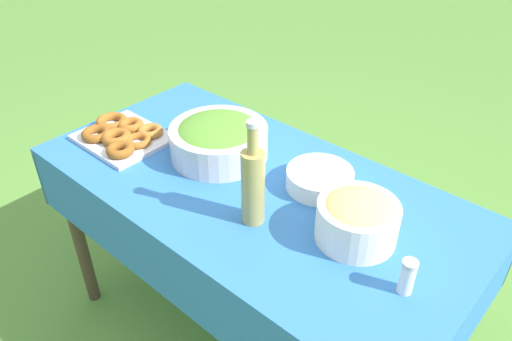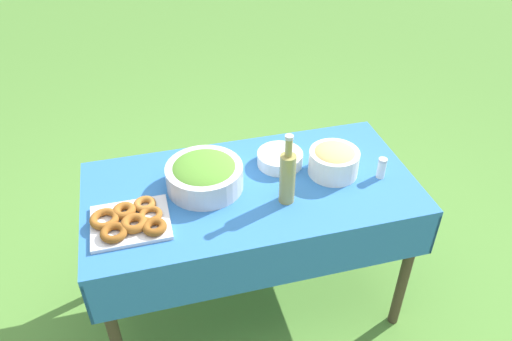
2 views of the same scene
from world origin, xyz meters
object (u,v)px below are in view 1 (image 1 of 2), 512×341
plate_stack (320,179)px  salad_bowl (219,138)px  donut_platter (122,135)px  pasta_bowl (358,217)px  olive_oil_bottle (253,184)px

plate_stack → salad_bowl: bearing=-167.9°
donut_platter → plate_stack: size_ratio=1.59×
pasta_bowl → donut_platter: pasta_bowl is taller
salad_bowl → plate_stack: 0.37m
salad_bowl → plate_stack: salad_bowl is taller
donut_platter → olive_oil_bottle: size_ratio=1.03×
salad_bowl → olive_oil_bottle: (0.31, -0.18, 0.06)m
pasta_bowl → donut_platter: (-0.91, -0.12, -0.05)m
pasta_bowl → olive_oil_bottle: olive_oil_bottle is taller
salad_bowl → olive_oil_bottle: bearing=-29.5°
salad_bowl → olive_oil_bottle: size_ratio=1.02×
pasta_bowl → salad_bowl: bearing=175.7°
salad_bowl → pasta_bowl: (0.58, -0.04, 0.00)m
donut_platter → olive_oil_bottle: (0.64, -0.01, 0.11)m
pasta_bowl → donut_platter: size_ratio=0.67×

